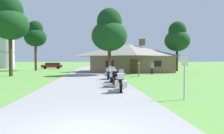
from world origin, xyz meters
TOP-DOWN VIEW (x-y plane):
  - ground_plane at (0.00, 20.00)m, footprint 500.00×500.00m
  - asphalt_driveway at (0.00, 18.00)m, footprint 6.40×80.00m
  - motorcycle_silver_nearest_to_camera at (2.03, 7.05)m, footprint 0.91×2.08m
  - motorcycle_white_second_in_row at (1.89, 9.42)m, footprint 0.73×2.08m
  - motorcycle_white_third_in_row at (2.10, 12.08)m, footprint 0.77×2.08m
  - motorcycle_silver_farthest_in_row at (1.91, 14.91)m, footprint 0.99×2.06m
  - stone_lodge at (6.35, 28.58)m, footprint 13.64×9.50m
  - bystander_tan_shirt_near_lodge at (8.53, 22.33)m, footprint 0.54×0.30m
  - bystander_olive_shirt_beside_signpost at (5.78, 18.56)m, footprint 0.29×0.54m
  - metal_signpost_roadside at (4.78, 4.49)m, footprint 0.36×0.06m
  - tree_by_lodge_front at (2.49, 21.45)m, footprint 4.70×4.70m
  - tree_left_far at (-10.55, 34.27)m, footprint 4.05×4.05m
  - tree_left_near at (-9.65, 20.46)m, footprint 4.37×4.37m
  - tree_right_of_lodge at (15.41, 29.84)m, footprint 4.45×4.45m
  - metal_silo_distant at (-20.91, 46.30)m, footprint 3.82×3.82m
  - parked_red_suv_far_left at (-9.06, 41.62)m, footprint 4.91×2.93m

SIDE VIEW (x-z plane):
  - ground_plane at x=0.00m, z-range 0.00..0.00m
  - asphalt_driveway at x=0.00m, z-range 0.00..0.06m
  - motorcycle_silver_nearest_to_camera at x=2.03m, z-range -0.04..1.26m
  - motorcycle_white_second_in_row at x=1.89m, z-range -0.04..1.26m
  - motorcycle_white_third_in_row at x=2.10m, z-range -0.04..1.26m
  - motorcycle_silver_farthest_in_row at x=1.91m, z-range -0.04..1.26m
  - parked_red_suv_far_left at x=-9.06m, z-range 0.08..1.48m
  - bystander_tan_shirt_near_lodge at x=8.53m, z-range 0.10..1.76m
  - bystander_olive_shirt_beside_signpost at x=5.78m, z-range 0.11..1.79m
  - metal_signpost_roadside at x=4.78m, z-range 0.28..2.42m
  - stone_lodge at x=6.35m, z-range -0.38..5.20m
  - metal_silo_distant at x=-20.91m, z-range 0.01..8.82m
  - tree_by_lodge_front at x=2.49m, z-range 1.30..10.10m
  - tree_right_of_lodge at x=15.41m, z-range 1.52..10.45m
  - tree_left_far at x=-10.55m, z-range 2.01..11.45m
  - tree_left_near at x=-9.65m, z-range 1.94..11.62m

